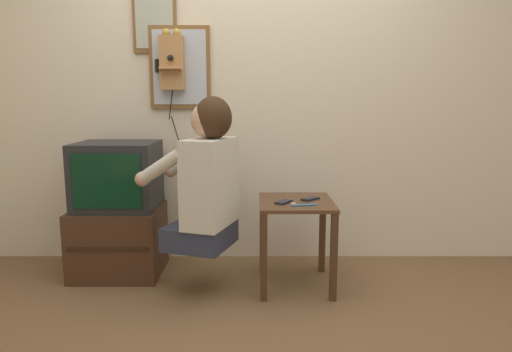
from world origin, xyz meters
TOP-DOWN VIEW (x-y plane):
  - ground_plane at (0.00, 0.00)m, footprint 14.00×14.00m
  - wall_back at (0.00, 1.11)m, footprint 6.80×0.05m
  - side_table at (0.30, 0.54)m, footprint 0.46×0.52m
  - person at (-0.25, 0.42)m, footprint 0.60×0.54m
  - tv_stand at (-0.89, 0.75)m, footprint 0.58×0.50m
  - television at (-0.88, 0.76)m, footprint 0.53×0.47m
  - wall_phone_antique at (-0.54, 1.02)m, footprint 0.21×0.19m
  - framed_picture at (-0.66, 1.07)m, footprint 0.31×0.03m
  - wall_mirror at (-0.49, 1.06)m, footprint 0.43×0.03m
  - cell_phone_held at (0.22, 0.47)m, footprint 0.12×0.14m
  - cell_phone_spare at (0.40, 0.56)m, footprint 0.13×0.13m
  - toothbrush at (0.32, 0.39)m, footprint 0.16×0.04m

SIDE VIEW (x-z plane):
  - ground_plane at x=0.00m, z-range 0.00..0.00m
  - tv_stand at x=-0.89m, z-range 0.00..0.46m
  - side_table at x=0.30m, z-range 0.16..0.72m
  - cell_phone_held at x=0.22m, z-range 0.56..0.57m
  - cell_phone_spare at x=0.40m, z-range 0.56..0.57m
  - toothbrush at x=0.32m, z-range 0.56..0.58m
  - television at x=-0.88m, z-range 0.46..0.91m
  - person at x=-0.25m, z-range 0.27..1.18m
  - wall_back at x=0.00m, z-range 0.00..2.55m
  - wall_mirror at x=-0.49m, z-range 1.12..1.70m
  - wall_phone_antique at x=-0.54m, z-range 1.05..1.85m
  - framed_picture at x=-0.66m, z-range 1.51..1.95m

